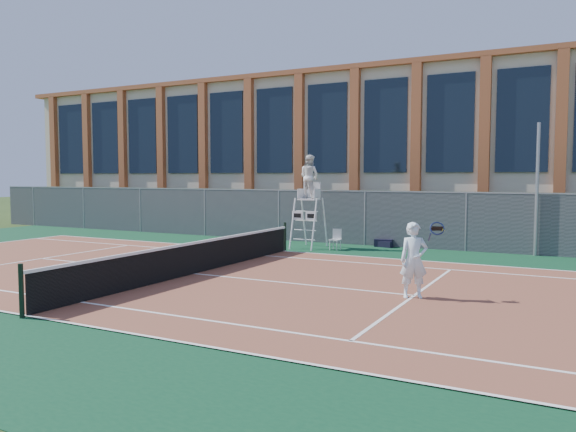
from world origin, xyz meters
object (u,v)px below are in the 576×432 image
at_px(umpire_chair, 309,179).
at_px(tennis_player, 414,260).
at_px(plastic_chair, 336,238).
at_px(steel_pole, 537,190).

height_order(umpire_chair, tennis_player, umpire_chair).
relative_size(umpire_chair, tennis_player, 2.11).
bearing_deg(umpire_chair, plastic_chair, -6.83).
distance_m(steel_pole, plastic_chair, 7.36).
relative_size(steel_pole, plastic_chair, 5.87).
bearing_deg(steel_pole, umpire_chair, -168.47).
height_order(steel_pole, tennis_player, steel_pole).
xyz_separation_m(steel_pole, plastic_chair, (-6.89, -1.79, -1.87)).
height_order(plastic_chair, tennis_player, tennis_player).
bearing_deg(umpire_chair, steel_pole, 11.53).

